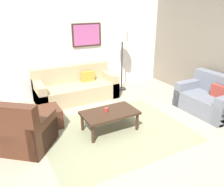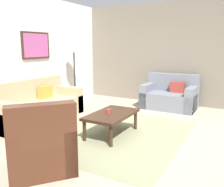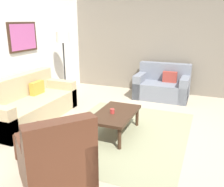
# 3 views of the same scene
# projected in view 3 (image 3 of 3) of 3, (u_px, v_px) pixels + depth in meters

# --- Properties ---
(ground_plane) EXTENTS (8.00, 8.00, 0.00)m
(ground_plane) POSITION_uv_depth(u_px,v_px,m) (124.00, 133.00, 4.44)
(ground_plane) COLOR tan
(rear_partition) EXTENTS (6.00, 0.12, 2.80)m
(rear_partition) POSITION_uv_depth(u_px,v_px,m) (4.00, 49.00, 4.96)
(rear_partition) COLOR silver
(rear_partition) RESTS_ON ground_plane
(stone_feature_panel) EXTENTS (0.12, 5.20, 2.80)m
(stone_feature_panel) POSITION_uv_depth(u_px,v_px,m) (160.00, 42.00, 6.70)
(stone_feature_panel) COLOR slate
(stone_feature_panel) RESTS_ON ground_plane
(area_rug) EXTENTS (2.83, 2.23, 0.01)m
(area_rug) POSITION_uv_depth(u_px,v_px,m) (124.00, 133.00, 4.44)
(area_rug) COLOR gray
(area_rug) RESTS_ON ground_plane
(couch_main) EXTENTS (2.13, 0.93, 0.88)m
(couch_main) POSITION_uv_depth(u_px,v_px,m) (27.00, 105.00, 5.03)
(couch_main) COLOR tan
(couch_main) RESTS_ON ground_plane
(couch_loveseat) EXTENTS (0.89, 1.35, 0.88)m
(couch_loveseat) POSITION_uv_depth(u_px,v_px,m) (163.00, 86.00, 6.44)
(couch_loveseat) COLOR slate
(couch_loveseat) RESTS_ON ground_plane
(armchair_leather) EXTENTS (1.13, 1.13, 0.95)m
(armchair_leather) POSITION_uv_depth(u_px,v_px,m) (57.00, 163.00, 2.96)
(armchair_leather) COLOR #4C2819
(armchair_leather) RESTS_ON ground_plane
(ottoman) EXTENTS (0.56, 0.56, 0.40)m
(ottoman) POSITION_uv_depth(u_px,v_px,m) (42.00, 143.00, 3.68)
(ottoman) COLOR #4C2819
(ottoman) RESTS_ON ground_plane
(coffee_table) EXTENTS (1.10, 0.64, 0.41)m
(coffee_table) POSITION_uv_depth(u_px,v_px,m) (115.00, 115.00, 4.32)
(coffee_table) COLOR #382316
(coffee_table) RESTS_ON ground_plane
(cup) EXTENTS (0.08, 0.08, 0.08)m
(cup) POSITION_uv_depth(u_px,v_px,m) (112.00, 111.00, 4.25)
(cup) COLOR #B2332D
(cup) RESTS_ON coffee_table
(lamp_standing) EXTENTS (0.32, 0.32, 1.71)m
(lamp_standing) POSITION_uv_depth(u_px,v_px,m) (63.00, 44.00, 6.00)
(lamp_standing) COLOR black
(lamp_standing) RESTS_ON ground_plane
(framed_artwork) EXTENTS (0.84, 0.04, 0.63)m
(framed_artwork) POSITION_uv_depth(u_px,v_px,m) (23.00, 37.00, 5.30)
(framed_artwork) COLOR #382316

